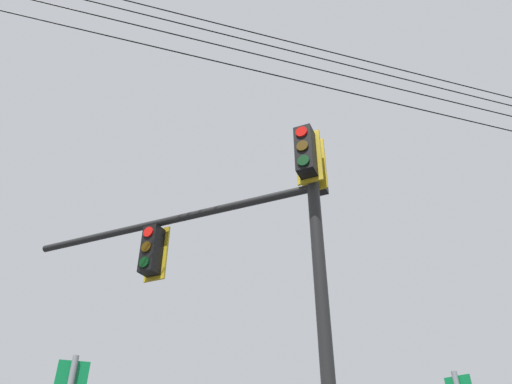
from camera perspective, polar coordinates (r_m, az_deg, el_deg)
The scene contains 2 objects.
signal_mast_assembly at distance 7.71m, azimuth 0.45°, elevation -6.60°, with size 3.78×5.23×6.79m.
overhead_wire_span at distance 10.10m, azimuth 10.59°, elevation 14.17°, with size 18.55×5.68×1.86m.
Camera 1 is at (4.27, 5.85, 1.45)m, focal length 33.04 mm.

